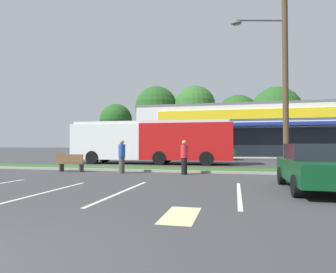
{
  "coord_description": "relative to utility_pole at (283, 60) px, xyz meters",
  "views": [
    {
      "loc": [
        3.47,
        -2.44,
        1.49
      ],
      "look_at": [
        -1.28,
        18.1,
        2.07
      ],
      "focal_mm": 31.11,
      "sensor_mm": 36.0,
      "label": 1
    }
  ],
  "objects": [
    {
      "name": "tree_left",
      "position": [
        -16.03,
        33.02,
        2.02
      ],
      "size": [
        7.43,
        7.43,
        11.74
      ],
      "color": "#473323",
      "rests_on": "ground_plane"
    },
    {
      "name": "pedestrian_by_pole",
      "position": [
        -4.97,
        -2.11,
        -5.14
      ],
      "size": [
        0.34,
        0.34,
        1.7
      ],
      "rotation": [
        0.0,
        0.0,
        4.83
      ],
      "color": "black",
      "rests_on": "ground_plane"
    },
    {
      "name": "curb_lip",
      "position": [
        -5.97,
        -1.14,
        -5.94
      ],
      "size": [
        56.0,
        0.24,
        0.12
      ],
      "primitive_type": "cube",
      "color": "#99968C",
      "rests_on": "ground_plane"
    },
    {
      "name": "tree_far_left",
      "position": [
        -23.37,
        32.32,
        -0.11
      ],
      "size": [
        5.74,
        5.74,
        8.78
      ],
      "color": "#473323",
      "rests_on": "ground_plane"
    },
    {
      "name": "grass_median",
      "position": [
        -5.97,
        0.08,
        -5.94
      ],
      "size": [
        56.0,
        2.2,
        0.12
      ],
      "primitive_type": "cube",
      "color": "#2D5B23",
      "rests_on": "ground_plane"
    },
    {
      "name": "bus_stop_bench",
      "position": [
        -11.31,
        -1.99,
        -5.49
      ],
      "size": [
        1.6,
        0.45,
        0.95
      ],
      "rotation": [
        0.0,
        0.0,
        3.14
      ],
      "color": "brown",
      "rests_on": "ground_plane"
    },
    {
      "name": "parking_stripe_2",
      "position": [
        -5.97,
        -7.78,
        -5.99
      ],
      "size": [
        0.12,
        4.8,
        0.01
      ],
      "primitive_type": "cube",
      "color": "silver",
      "rests_on": "ground_plane"
    },
    {
      "name": "car_0",
      "position": [
        -4.73,
        12.16,
        -5.22
      ],
      "size": [
        4.67,
        1.93,
        1.5
      ],
      "rotation": [
        0.0,
        0.0,
        3.14
      ],
      "color": "#0C3F1E",
      "rests_on": "ground_plane"
    },
    {
      "name": "parking_stripe_1",
      "position": [
        -8.26,
        -8.45,
        -5.99
      ],
      "size": [
        0.12,
        4.8,
        0.01
      ],
      "primitive_type": "cube",
      "color": "silver",
      "rests_on": "ground_plane"
    },
    {
      "name": "pedestrian_near_bench",
      "position": [
        -8.22,
        -2.24,
        -5.13
      ],
      "size": [
        0.35,
        0.35,
        1.73
      ],
      "rotation": [
        0.0,
        0.0,
        2.2
      ],
      "color": "#47423D",
      "rests_on": "ground_plane"
    },
    {
      "name": "tree_mid_right",
      "position": [
        3.53,
        29.66,
        0.35
      ],
      "size": [
        7.55,
        7.55,
        10.13
      ],
      "color": "#473323",
      "rests_on": "ground_plane"
    },
    {
      "name": "car_2",
      "position": [
        0.06,
        -6.09,
        -5.22
      ],
      "size": [
        2.0,
        4.41,
        1.52
      ],
      "rotation": [
        0.0,
        0.0,
        -1.57
      ],
      "color": "#0C3F1E",
      "rests_on": "ground_plane"
    },
    {
      "name": "tree_mid_left",
      "position": [
        -9.21,
        33.13,
        2.06
      ],
      "size": [
        7.03,
        7.03,
        11.59
      ],
      "color": "#473323",
      "rests_on": "ground_plane"
    },
    {
      "name": "parking_stripe_3",
      "position": [
        -2.39,
        -7.25,
        -5.99
      ],
      "size": [
        0.12,
        4.8,
        0.01
      ],
      "primitive_type": "cube",
      "color": "silver",
      "rests_on": "ground_plane"
    },
    {
      "name": "tree_mid",
      "position": [
        -2.05,
        32.06,
        0.21
      ],
      "size": [
        6.66,
        6.66,
        9.55
      ],
      "color": "#473323",
      "rests_on": "ground_plane"
    },
    {
      "name": "car_3",
      "position": [
        4.94,
        11.45,
        -5.25
      ],
      "size": [
        4.76,
        1.86,
        1.44
      ],
      "color": "silver",
      "rests_on": "ground_plane"
    },
    {
      "name": "city_bus",
      "position": [
        -8.82,
        5.19,
        -4.23
      ],
      "size": [
        12.43,
        2.92,
        3.25
      ],
      "rotation": [
        0.0,
        0.0,
        3.17
      ],
      "color": "#B71414",
      "rests_on": "ground_plane"
    },
    {
      "name": "storefront_building",
      "position": [
        -0.56,
        22.38,
        -2.94
      ],
      "size": [
        26.61,
        13.93,
        6.11
      ],
      "color": "silver",
      "rests_on": "ground_plane"
    },
    {
      "name": "utility_pole",
      "position": [
        0.0,
        0.0,
        0.0
      ],
      "size": [
        3.16,
        2.37,
        11.28
      ],
      "color": "#4C3826",
      "rests_on": "ground_plane"
    },
    {
      "name": "lot_arrow",
      "position": [
        -3.63,
        -10.29,
        -5.99
      ],
      "size": [
        0.7,
        1.6,
        0.01
      ],
      "primitive_type": "cube",
      "color": "beige",
      "rests_on": "ground_plane"
    }
  ]
}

